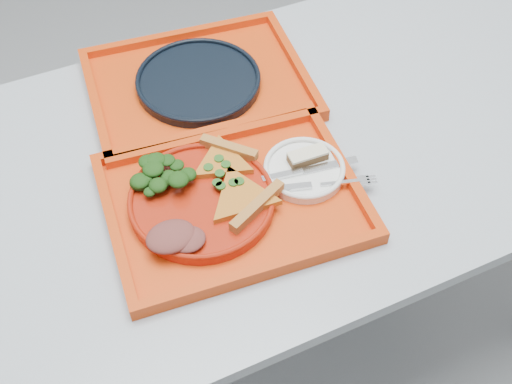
# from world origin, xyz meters

# --- Properties ---
(ground) EXTENTS (10.00, 10.00, 0.00)m
(ground) POSITION_xyz_m (0.00, 0.00, 0.00)
(ground) COLOR gray
(ground) RESTS_ON ground
(table) EXTENTS (1.60, 0.80, 0.75)m
(table) POSITION_xyz_m (0.00, 0.00, 0.68)
(table) COLOR #99A1AC
(table) RESTS_ON ground
(tray_main) EXTENTS (0.48, 0.39, 0.01)m
(tray_main) POSITION_xyz_m (-0.08, -0.10, 0.76)
(tray_main) COLOR red
(tray_main) RESTS_ON table
(tray_far) EXTENTS (0.49, 0.40, 0.01)m
(tray_far) POSITION_xyz_m (-0.02, 0.21, 0.76)
(tray_far) COLOR red
(tray_far) RESTS_ON table
(dinner_plate) EXTENTS (0.26, 0.26, 0.02)m
(dinner_plate) POSITION_xyz_m (-0.13, -0.09, 0.77)
(dinner_plate) COLOR #A11E0A
(dinner_plate) RESTS_ON tray_main
(side_plate) EXTENTS (0.15, 0.15, 0.01)m
(side_plate) POSITION_xyz_m (0.07, -0.10, 0.77)
(side_plate) COLOR white
(side_plate) RESTS_ON tray_main
(navy_plate) EXTENTS (0.26, 0.26, 0.02)m
(navy_plate) POSITION_xyz_m (-0.02, 0.21, 0.77)
(navy_plate) COLOR black
(navy_plate) RESTS_ON tray_far
(pizza_slice_a) EXTENTS (0.18, 0.19, 0.02)m
(pizza_slice_a) POSITION_xyz_m (-0.07, -0.12, 0.79)
(pizza_slice_a) COLOR orange
(pizza_slice_a) RESTS_ON dinner_plate
(pizza_slice_b) EXTENTS (0.17, 0.17, 0.02)m
(pizza_slice_b) POSITION_xyz_m (-0.07, -0.03, 0.79)
(pizza_slice_b) COLOR orange
(pizza_slice_b) RESTS_ON dinner_plate
(salad_heap) EXTENTS (0.10, 0.09, 0.05)m
(salad_heap) POSITION_xyz_m (-0.18, -0.02, 0.80)
(salad_heap) COLOR black
(salad_heap) RESTS_ON dinner_plate
(meat_portion) EXTENTS (0.09, 0.07, 0.03)m
(meat_portion) POSITION_xyz_m (-0.21, -0.15, 0.79)
(meat_portion) COLOR brown
(meat_portion) RESTS_ON dinner_plate
(dessert_bar) EXTENTS (0.07, 0.03, 0.02)m
(dessert_bar) POSITION_xyz_m (0.08, -0.08, 0.79)
(dessert_bar) COLOR #51301B
(dessert_bar) RESTS_ON side_plate
(knife) EXTENTS (0.19, 0.04, 0.01)m
(knife) POSITION_xyz_m (0.08, -0.11, 0.78)
(knife) COLOR silver
(knife) RESTS_ON side_plate
(fork) EXTENTS (0.18, 0.07, 0.01)m
(fork) POSITION_xyz_m (0.07, -0.15, 0.78)
(fork) COLOR silver
(fork) RESTS_ON side_plate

